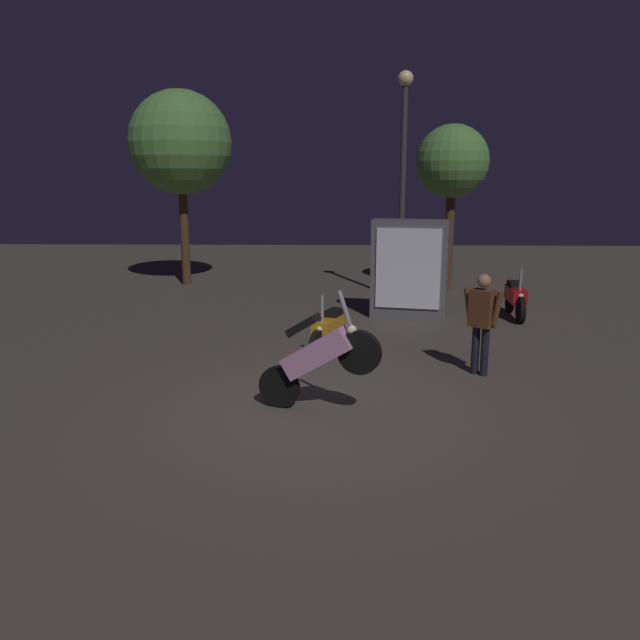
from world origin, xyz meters
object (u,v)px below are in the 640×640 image
object	(u,v)px
person_rider_beside	(482,316)
motorcycle_red_parked_right	(515,298)
motorcycle_pink_foreground	(318,357)
motorcycle_orange_parked_left	(330,330)
streetlamp_near	(403,159)
kiosk_billboard	(409,269)

from	to	relation	value
person_rider_beside	motorcycle_red_parked_right	bearing A→B (deg)	-160.42
motorcycle_pink_foreground	motorcycle_red_parked_right	distance (m)	7.02
motorcycle_red_parked_right	person_rider_beside	world-z (taller)	person_rider_beside
motorcycle_orange_parked_left	streetlamp_near	world-z (taller)	streetlamp_near
streetlamp_near	motorcycle_pink_foreground	bearing A→B (deg)	-103.23
motorcycle_pink_foreground	person_rider_beside	size ratio (longest dim) A/B	1.04
motorcycle_pink_foreground	streetlamp_near	distance (m)	8.35
motorcycle_pink_foreground	kiosk_billboard	size ratio (longest dim) A/B	0.78
motorcycle_pink_foreground	motorcycle_orange_parked_left	world-z (taller)	motorcycle_pink_foreground
motorcycle_red_parked_right	kiosk_billboard	xyz separation A→B (m)	(-2.31, -0.06, 0.61)
streetlamp_near	motorcycle_orange_parked_left	bearing A→B (deg)	-108.42
motorcycle_red_parked_right	person_rider_beside	xyz separation A→B (m)	(-1.65, -4.04, 0.49)
motorcycle_orange_parked_left	kiosk_billboard	xyz separation A→B (m)	(1.66, 2.97, 0.61)
streetlamp_near	kiosk_billboard	distance (m)	3.12
motorcycle_red_parked_right	kiosk_billboard	size ratio (longest dim) A/B	0.79
motorcycle_orange_parked_left	motorcycle_red_parked_right	distance (m)	4.99
motorcycle_orange_parked_left	streetlamp_near	xyz separation A→B (m)	(1.68, 5.05, 2.93)
motorcycle_red_parked_right	kiosk_billboard	distance (m)	2.39
motorcycle_pink_foreground	kiosk_billboard	bearing A→B (deg)	91.96
motorcycle_pink_foreground	person_rider_beside	distance (m)	2.96
kiosk_billboard	motorcycle_pink_foreground	bearing A→B (deg)	84.29
motorcycle_pink_foreground	streetlamp_near	size ratio (longest dim) A/B	0.30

